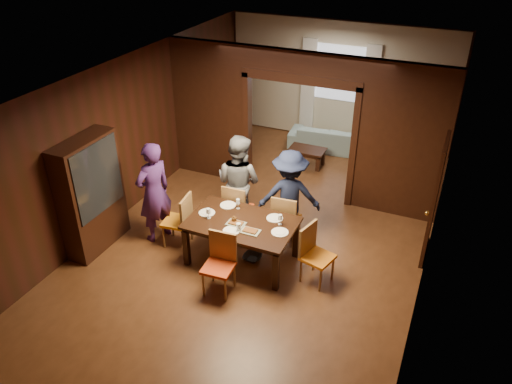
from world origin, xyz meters
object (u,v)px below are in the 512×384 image
at_px(person_purple, 154,192).
at_px(chair_far_r, 286,218).
at_px(coffee_table, 307,157).
at_px(dining_table, 242,241).
at_px(chair_near, 218,266).
at_px(person_grey, 239,183).
at_px(hutch, 91,195).
at_px(chair_right, 318,256).
at_px(chair_far_l, 238,207).
at_px(chair_left, 176,220).
at_px(person_navy, 289,196).
at_px(sofa, 330,138).

height_order(person_purple, chair_far_r, person_purple).
bearing_deg(coffee_table, chair_far_r, -78.42).
height_order(dining_table, chair_near, chair_near).
relative_size(person_grey, hutch, 0.90).
height_order(person_purple, chair_right, person_purple).
xyz_separation_m(dining_table, chair_far_l, (-0.43, 0.78, 0.10)).
distance_m(person_grey, chair_left, 1.27).
relative_size(person_grey, chair_right, 1.85).
distance_m(person_grey, dining_table, 1.17).
bearing_deg(person_navy, sofa, -105.86).
height_order(person_navy, hutch, hutch).
distance_m(dining_table, chair_far_l, 0.90).
height_order(dining_table, coffee_table, dining_table).
bearing_deg(person_grey, person_purple, 48.43).
bearing_deg(coffee_table, hutch, -118.42).
distance_m(person_grey, person_navy, 0.95).
distance_m(person_purple, person_navy, 2.31).
bearing_deg(dining_table, person_navy, 64.66).
bearing_deg(chair_far_r, person_navy, -87.99).
bearing_deg(person_grey, sofa, -88.88).
bearing_deg(chair_near, dining_table, 86.28).
relative_size(chair_far_l, chair_far_r, 1.00).
distance_m(person_purple, person_grey, 1.48).
height_order(person_grey, chair_near, person_grey).
xyz_separation_m(person_purple, chair_far_l, (1.22, 0.77, -0.43)).
bearing_deg(sofa, chair_far_l, 76.63).
bearing_deg(dining_table, hutch, -166.47).
bearing_deg(person_navy, hutch, 7.14).
xyz_separation_m(person_grey, chair_far_r, (0.96, -0.13, -0.41)).
xyz_separation_m(chair_far_l, hutch, (-2.03, -1.37, 0.52)).
xyz_separation_m(person_grey, chair_left, (-0.74, -0.95, -0.41)).
bearing_deg(person_purple, hutch, -33.44).
distance_m(person_grey, chair_far_r, 1.06).
relative_size(person_purple, person_navy, 1.10).
height_order(person_navy, dining_table, person_navy).
distance_m(person_navy, chair_near, 1.89).
distance_m(person_navy, chair_left, 1.98).
xyz_separation_m(chair_right, chair_far_r, (-0.82, 0.80, 0.00)).
xyz_separation_m(person_navy, chair_far_l, (-0.89, -0.18, -0.35)).
distance_m(sofa, chair_right, 4.91).
bearing_deg(chair_left, coffee_table, 156.65).
xyz_separation_m(person_grey, coffee_table, (0.36, 2.81, -0.70)).
bearing_deg(coffee_table, person_grey, -97.34).
bearing_deg(sofa, hutch, 58.72).
bearing_deg(coffee_table, person_navy, -78.11).
distance_m(chair_right, chair_far_l, 1.90).
relative_size(dining_table, chair_left, 1.78).
xyz_separation_m(sofa, coffee_table, (-0.25, -1.03, -0.09)).
bearing_deg(chair_far_r, person_purple, 15.90).
height_order(person_purple, person_grey, person_purple).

